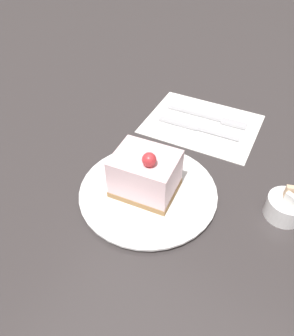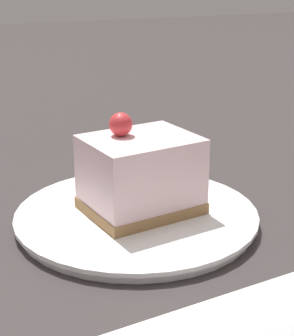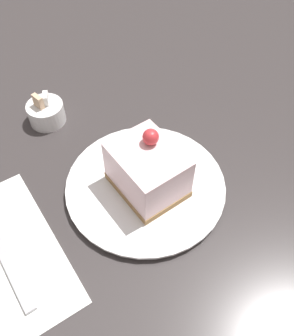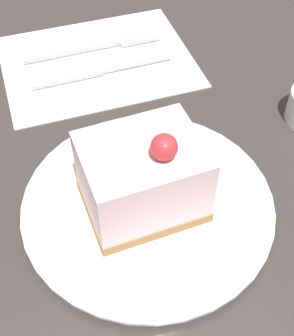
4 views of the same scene
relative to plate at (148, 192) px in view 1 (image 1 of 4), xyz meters
name	(u,v)px [view 1 (image 1 of 4)]	position (x,y,z in m)	size (l,w,h in m)	color
ground_plane	(132,203)	(0.03, -0.01, -0.01)	(4.00, 4.00, 0.00)	#383333
plate	(148,192)	(0.00, 0.00, 0.00)	(0.23, 0.23, 0.01)	white
cake_slice	(145,174)	(0.00, 0.00, 0.04)	(0.09, 0.11, 0.10)	#9E7547
napkin	(202,124)	(-0.24, 0.00, -0.01)	(0.20, 0.24, 0.00)	white
fork	(213,118)	(-0.26, 0.01, 0.00)	(0.03, 0.18, 0.00)	#B2B2B7
knife	(190,127)	(-0.21, -0.02, 0.00)	(0.03, 0.18, 0.00)	#B2B2B7
sugar_bowl	(285,207)	(-0.07, 0.21, 0.01)	(0.06, 0.06, 0.06)	white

